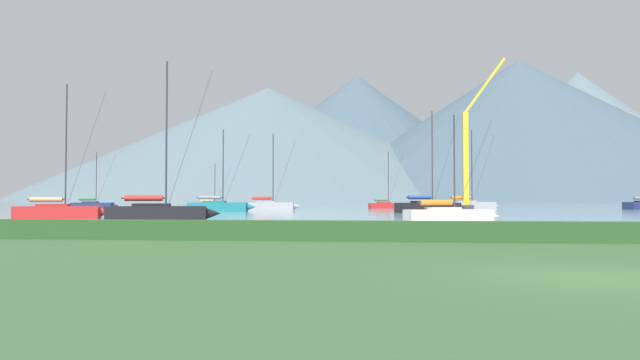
# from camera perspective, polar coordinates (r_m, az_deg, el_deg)

# --- Properties ---
(ground_plane) EXTENTS (1000.00, 1000.00, 0.00)m
(ground_plane) POSITION_cam_1_polar(r_m,az_deg,el_deg) (15.33, 24.70, -8.68)
(ground_plane) COLOR #385B33
(harbor_water) EXTENTS (320.00, 246.00, 0.00)m
(harbor_water) POSITION_cam_1_polar(r_m,az_deg,el_deg) (151.49, 7.69, -2.46)
(harbor_water) COLOR gray
(harbor_water) RESTS_ON ground_plane
(hedge_line) EXTENTS (80.00, 1.20, 0.87)m
(hedge_line) POSITION_cam_1_polar(r_m,az_deg,el_deg) (25.91, 16.77, -4.90)
(hedge_line) COLOR #284C23
(hedge_line) RESTS_ON ground_plane
(sailboat_slip_0) EXTENTS (8.33, 4.64, 12.28)m
(sailboat_slip_0) POSITION_cam_1_polar(r_m,az_deg,el_deg) (57.45, -24.32, -2.79)
(sailboat_slip_0) COLOR red
(sailboat_slip_0) RESTS_ON harbor_water
(sailboat_slip_1) EXTENTS (9.37, 4.84, 12.19)m
(sailboat_slip_1) POSITION_cam_1_polar(r_m,az_deg,el_deg) (90.62, 14.45, -2.42)
(sailboat_slip_1) COLOR #9E9EA3
(sailboat_slip_1) RESTS_ON harbor_water
(sailboat_slip_2) EXTENTS (7.97, 3.55, 9.83)m
(sailboat_slip_2) POSITION_cam_1_polar(r_m,az_deg,el_deg) (106.97, -21.46, -2.31)
(sailboat_slip_2) COLOR navy
(sailboat_slip_2) RESTS_ON harbor_water
(sailboat_slip_3) EXTENTS (9.05, 4.62, 12.96)m
(sailboat_slip_3) POSITION_cam_1_polar(r_m,az_deg,el_deg) (48.27, -15.60, -3.04)
(sailboat_slip_3) COLOR black
(sailboat_slip_3) RESTS_ON harbor_water
(sailboat_slip_4) EXTENTS (9.30, 3.63, 11.24)m
(sailboat_slip_4) POSITION_cam_1_polar(r_m,az_deg,el_deg) (79.93, -9.95, -2.55)
(sailboat_slip_4) COLOR #19707A
(sailboat_slip_4) RESTS_ON harbor_water
(sailboat_slip_6) EXTENTS (7.01, 3.19, 7.55)m
(sailboat_slip_6) POSITION_cam_1_polar(r_m,az_deg,el_deg) (97.15, -10.59, -2.52)
(sailboat_slip_6) COLOR gold
(sailboat_slip_6) RESTS_ON harbor_water
(sailboat_slip_7) EXTENTS (7.46, 3.70, 8.11)m
(sailboat_slip_7) POSITION_cam_1_polar(r_m,az_deg,el_deg) (44.28, 12.61, -3.39)
(sailboat_slip_7) COLOR white
(sailboat_slip_7) RESTS_ON harbor_water
(sailboat_slip_8) EXTENTS (7.01, 3.72, 10.07)m
(sailboat_slip_8) POSITION_cam_1_polar(r_m,az_deg,el_deg) (104.06, 6.55, -2.47)
(sailboat_slip_8) COLOR red
(sailboat_slip_8) RESTS_ON harbor_water
(sailboat_slip_9) EXTENTS (8.86, 3.46, 11.65)m
(sailboat_slip_9) POSITION_cam_1_polar(r_m,az_deg,el_deg) (88.10, -5.00, -2.51)
(sailboat_slip_9) COLOR #9E9EA3
(sailboat_slip_9) RESTS_ON harbor_water
(sailboat_slip_11) EXTENTS (9.34, 5.36, 13.00)m
(sailboat_slip_11) POSITION_cam_1_polar(r_m,az_deg,el_deg) (74.78, 10.65, -2.58)
(sailboat_slip_11) COLOR black
(sailboat_slip_11) RESTS_ON harbor_water
(dock_crane) EXTENTS (6.96, 2.00, 22.89)m
(dock_crane) POSITION_cam_1_polar(r_m,az_deg,el_deg) (89.37, 14.35, 1.61)
(dock_crane) COLOR #333338
(dock_crane) RESTS_ON ground_plane
(distant_hill_west_ridge) EXTENTS (250.43, 250.43, 79.50)m
(distant_hill_west_ridge) POSITION_cam_1_polar(r_m,az_deg,el_deg) (344.24, 19.05, 4.64)
(distant_hill_west_ridge) COLOR #425666
(distant_hill_west_ridge) RESTS_ON ground_plane
(distant_hill_central_peak) EXTENTS (190.11, 190.11, 81.93)m
(distant_hill_central_peak) POSITION_cam_1_polar(r_m,az_deg,el_deg) (402.36, 24.13, 3.96)
(distant_hill_central_peak) COLOR slate
(distant_hill_central_peak) RESTS_ON ground_plane
(distant_hill_east_ridge) EXTENTS (215.23, 215.23, 80.91)m
(distant_hill_east_ridge) POSITION_cam_1_polar(r_m,az_deg,el_deg) (374.29, 3.68, 4.15)
(distant_hill_east_ridge) COLOR #425666
(distant_hill_east_ridge) RESTS_ON ground_plane
(distant_hill_far_shoulder) EXTENTS (284.99, 284.99, 67.52)m
(distant_hill_far_shoulder) POSITION_cam_1_polar(r_m,az_deg,el_deg) (345.65, -5.16, 3.53)
(distant_hill_far_shoulder) COLOR slate
(distant_hill_far_shoulder) RESTS_ON ground_plane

